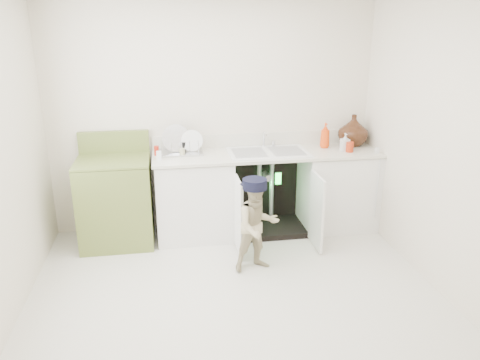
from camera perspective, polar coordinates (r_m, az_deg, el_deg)
name	(u,v)px	position (r m, az deg, el deg)	size (l,w,h in m)	color
ground	(235,291)	(4.17, -0.66, -13.42)	(3.50, 3.50, 0.00)	silver
room_shell	(234,153)	(3.66, -0.74, 3.37)	(6.00, 5.50, 1.26)	beige
counter_run	(270,189)	(5.14, 3.71, -1.11)	(2.44, 1.02, 1.25)	white
avocado_stove	(116,200)	(5.02, -14.87, -2.35)	(0.73, 0.65, 1.13)	olive
repair_worker	(257,225)	(4.32, 2.13, -5.45)	(0.59, 0.71, 0.89)	tan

